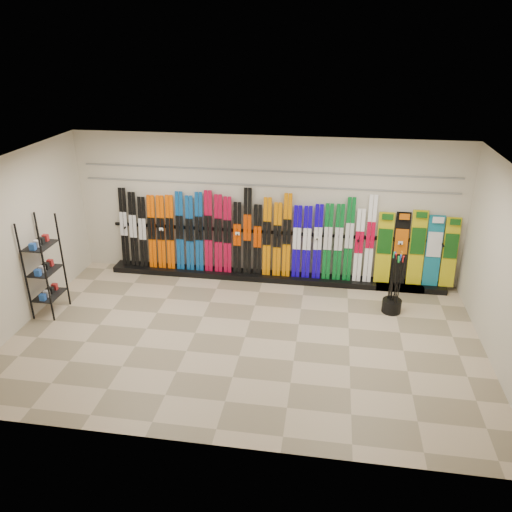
# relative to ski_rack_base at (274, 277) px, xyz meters

# --- Properties ---
(floor) EXTENTS (8.00, 8.00, 0.00)m
(floor) POSITION_rel_ski_rack_base_xyz_m (-0.22, -2.28, -0.06)
(floor) COLOR gray
(floor) RESTS_ON ground
(back_wall) EXTENTS (8.00, 0.00, 8.00)m
(back_wall) POSITION_rel_ski_rack_base_xyz_m (-0.22, 0.22, 1.44)
(back_wall) COLOR beige
(back_wall) RESTS_ON floor
(left_wall) EXTENTS (0.00, 5.00, 5.00)m
(left_wall) POSITION_rel_ski_rack_base_xyz_m (-4.22, -2.28, 1.44)
(left_wall) COLOR beige
(left_wall) RESTS_ON floor
(right_wall) EXTENTS (0.00, 5.00, 5.00)m
(right_wall) POSITION_rel_ski_rack_base_xyz_m (3.78, -2.28, 1.44)
(right_wall) COLOR beige
(right_wall) RESTS_ON floor
(ceiling) EXTENTS (8.00, 8.00, 0.00)m
(ceiling) POSITION_rel_ski_rack_base_xyz_m (-0.22, -2.28, 2.94)
(ceiling) COLOR silver
(ceiling) RESTS_ON back_wall
(ski_rack_base) EXTENTS (8.00, 0.40, 0.12)m
(ski_rack_base) POSITION_rel_ski_rack_base_xyz_m (0.00, 0.00, 0.00)
(ski_rack_base) COLOR black
(ski_rack_base) RESTS_ON floor
(skis) EXTENTS (5.37, 0.21, 1.84)m
(skis) POSITION_rel_ski_rack_base_xyz_m (-0.68, 0.04, 0.88)
(skis) COLOR black
(skis) RESTS_ON ski_rack_base
(snowboards) EXTENTS (1.58, 0.24, 1.53)m
(snowboards) POSITION_rel_ski_rack_base_xyz_m (2.85, 0.07, 0.79)
(snowboards) COLOR gold
(snowboards) RESTS_ON ski_rack_base
(accessory_rack) EXTENTS (0.40, 0.60, 1.86)m
(accessory_rack) POSITION_rel_ski_rack_base_xyz_m (-3.97, -1.96, 0.87)
(accessory_rack) COLOR black
(accessory_rack) RESTS_ON floor
(pole_bin) EXTENTS (0.36, 0.36, 0.25)m
(pole_bin) POSITION_rel_ski_rack_base_xyz_m (2.35, -1.01, 0.07)
(pole_bin) COLOR black
(pole_bin) RESTS_ON floor
(ski_poles) EXTENTS (0.23, 0.28, 1.18)m
(ski_poles) POSITION_rel_ski_rack_base_xyz_m (2.36, -1.01, 0.55)
(ski_poles) COLOR black
(ski_poles) RESTS_ON pole_bin
(slatwall_rail_0) EXTENTS (7.60, 0.02, 0.03)m
(slatwall_rail_0) POSITION_rel_ski_rack_base_xyz_m (-0.22, 0.20, 1.94)
(slatwall_rail_0) COLOR gray
(slatwall_rail_0) RESTS_ON back_wall
(slatwall_rail_1) EXTENTS (7.60, 0.02, 0.03)m
(slatwall_rail_1) POSITION_rel_ski_rack_base_xyz_m (-0.22, 0.20, 2.24)
(slatwall_rail_1) COLOR gray
(slatwall_rail_1) RESTS_ON back_wall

